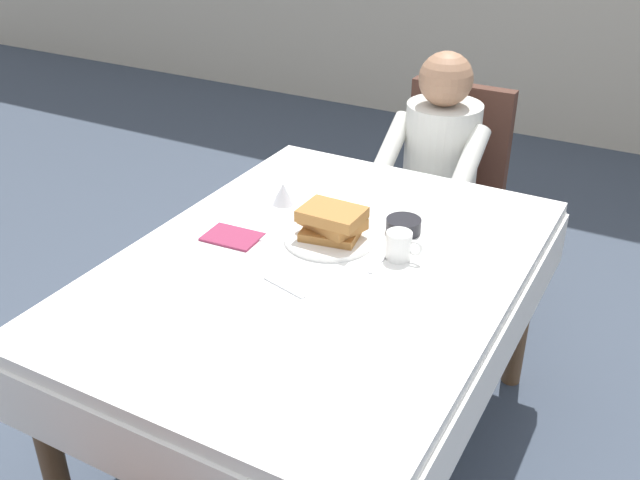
% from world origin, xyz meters
% --- Properties ---
extents(ground_plane, '(14.00, 14.00, 0.00)m').
position_xyz_m(ground_plane, '(0.00, 0.00, 0.00)').
color(ground_plane, '#3D4756').
extents(dining_table_main, '(1.12, 1.52, 0.74)m').
position_xyz_m(dining_table_main, '(0.00, 0.00, 0.65)').
color(dining_table_main, white).
rests_on(dining_table_main, ground).
extents(chair_diner, '(0.44, 0.45, 0.93)m').
position_xyz_m(chair_diner, '(-0.01, 1.17, 0.53)').
color(chair_diner, '#4C2D23').
rests_on(chair_diner, ground).
extents(diner_person, '(0.40, 0.43, 1.12)m').
position_xyz_m(diner_person, '(-0.01, 1.01, 0.67)').
color(diner_person, silver).
rests_on(diner_person, ground).
extents(plate_breakfast, '(0.28, 0.28, 0.02)m').
position_xyz_m(plate_breakfast, '(-0.03, 0.13, 0.75)').
color(plate_breakfast, white).
rests_on(plate_breakfast, dining_table_main).
extents(breakfast_stack, '(0.21, 0.19, 0.10)m').
position_xyz_m(breakfast_stack, '(-0.03, 0.13, 0.81)').
color(breakfast_stack, '#A36B33').
rests_on(breakfast_stack, plate_breakfast).
extents(cup_coffee, '(0.11, 0.08, 0.08)m').
position_xyz_m(cup_coffee, '(0.20, 0.13, 0.78)').
color(cup_coffee, white).
rests_on(cup_coffee, dining_table_main).
extents(bowl_butter, '(0.11, 0.11, 0.04)m').
position_xyz_m(bowl_butter, '(0.14, 0.29, 0.76)').
color(bowl_butter, black).
rests_on(bowl_butter, dining_table_main).
extents(syrup_pitcher, '(0.08, 0.08, 0.07)m').
position_xyz_m(syrup_pitcher, '(-0.29, 0.28, 0.78)').
color(syrup_pitcher, silver).
rests_on(syrup_pitcher, dining_table_main).
extents(fork_left_of_plate, '(0.03, 0.18, 0.00)m').
position_xyz_m(fork_left_of_plate, '(-0.22, 0.11, 0.74)').
color(fork_left_of_plate, silver).
rests_on(fork_left_of_plate, dining_table_main).
extents(knife_right_of_plate, '(0.02, 0.20, 0.00)m').
position_xyz_m(knife_right_of_plate, '(0.16, 0.11, 0.74)').
color(knife_right_of_plate, silver).
rests_on(knife_right_of_plate, dining_table_main).
extents(spoon_near_edge, '(0.15, 0.05, 0.00)m').
position_xyz_m(spoon_near_edge, '(-0.02, -0.17, 0.74)').
color(spoon_near_edge, silver).
rests_on(spoon_near_edge, dining_table_main).
extents(napkin_folded, '(0.18, 0.13, 0.01)m').
position_xyz_m(napkin_folded, '(-0.30, 0.00, 0.74)').
color(napkin_folded, '#8C2D4C').
rests_on(napkin_folded, dining_table_main).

